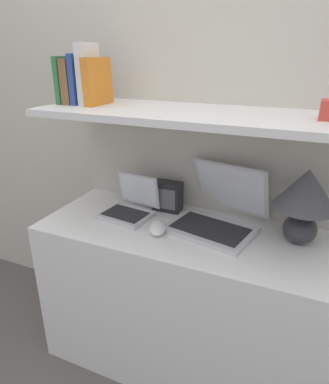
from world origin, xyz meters
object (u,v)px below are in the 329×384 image
book_white (89,74)px  book_orange (98,82)px  router_box (168,196)px  laptop_large (218,214)px  book_blue (81,79)px  table_lamp (305,196)px  laptop_small (130,207)px  book_green (67,80)px  computer_mouse (158,228)px  book_brown (74,81)px

book_white → book_orange: size_ratio=1.29×
router_box → laptop_large: bearing=-14.6°
book_blue → book_white: 0.04m
table_lamp → router_box: size_ratio=2.19×
laptop_small → book_blue: 0.60m
book_green → book_blue: book_blue is taller
book_blue → book_orange: (0.08, 0.00, -0.01)m
laptop_large → router_box: 0.28m
computer_mouse → book_white: bearing=161.5°
table_lamp → book_white: book_white is taller
table_lamp → book_brown: (-1.00, -0.03, 0.39)m
computer_mouse → book_green: bearing=165.6°
router_box → book_white: 0.64m
book_brown → book_orange: 0.12m
book_green → router_box: bearing=12.9°
book_brown → book_white: 0.08m
book_green → book_white: bearing=0.0°
book_white → computer_mouse: bearing=-18.5°
computer_mouse → router_box: 0.24m
book_blue → book_white: (0.04, 0.00, 0.02)m
computer_mouse → book_orange: book_orange is taller
table_lamp → computer_mouse: (-0.54, -0.16, -0.18)m
laptop_large → book_orange: book_orange is taller
book_green → book_white: (0.11, 0.00, 0.03)m
laptop_large → laptop_small: bearing=-173.0°
laptop_small → book_orange: (-0.14, 0.02, 0.55)m
table_lamp → book_brown: size_ratio=1.63×
computer_mouse → router_box: router_box is taller
router_box → book_green: size_ratio=0.71×
book_white → table_lamp: bearing=2.0°
laptop_large → book_green: (-0.71, -0.03, 0.53)m
book_green → book_orange: (0.16, 0.00, -0.00)m
laptop_small → computer_mouse: (0.19, -0.11, -0.02)m
computer_mouse → book_white: book_white is taller
book_blue → book_orange: size_ratio=1.07×
book_green → book_orange: 0.16m
laptop_small → router_box: bearing=41.1°
book_orange → laptop_large: bearing=3.2°
laptop_small → book_green: size_ratio=1.22×
router_box → book_orange: 0.60m
book_orange → router_box: bearing=19.7°
router_box → table_lamp: bearing=-6.5°
laptop_large → laptop_small: laptop_large is taller
book_green → book_brown: size_ratio=1.05×
book_brown → router_box: bearing=14.0°
router_box → book_brown: (-0.40, -0.10, 0.52)m
book_green → laptop_small: bearing=-3.5°
book_blue → book_white: size_ratio=0.83×
book_orange → book_green: bearing=180.0°
book_brown → book_blue: (0.04, 0.00, 0.01)m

